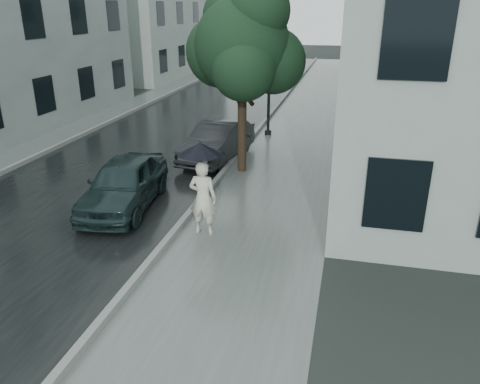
% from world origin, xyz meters
% --- Properties ---
extents(ground, '(120.00, 120.00, 0.00)m').
position_xyz_m(ground, '(0.00, 0.00, 0.00)').
color(ground, black).
rests_on(ground, ground).
extents(sidewalk, '(3.50, 60.00, 0.01)m').
position_xyz_m(sidewalk, '(0.25, 12.00, 0.00)').
color(sidewalk, slate).
rests_on(sidewalk, ground).
extents(kerb_near, '(0.15, 60.00, 0.15)m').
position_xyz_m(kerb_near, '(-1.57, 12.00, 0.07)').
color(kerb_near, slate).
rests_on(kerb_near, ground).
extents(asphalt_road, '(6.85, 60.00, 0.00)m').
position_xyz_m(asphalt_road, '(-5.08, 12.00, 0.00)').
color(asphalt_road, black).
rests_on(asphalt_road, ground).
extents(kerb_far, '(0.15, 60.00, 0.15)m').
position_xyz_m(kerb_far, '(-8.57, 12.00, 0.07)').
color(kerb_far, slate).
rests_on(kerb_far, ground).
extents(sidewalk_far, '(1.70, 60.00, 0.01)m').
position_xyz_m(sidewalk_far, '(-9.50, 12.00, 0.00)').
color(sidewalk_far, '#4C5451').
rests_on(sidewalk_far, ground).
extents(building_near, '(7.02, 36.00, 9.00)m').
position_xyz_m(building_near, '(5.47, 19.50, 4.50)').
color(building_near, '#94A29B').
rests_on(building_near, ground).
extents(building_far_b, '(7.02, 18.00, 8.00)m').
position_xyz_m(building_far_b, '(-13.77, 30.00, 4.00)').
color(building_far_b, '#94A29B').
rests_on(building_far_b, ground).
extents(pedestrian, '(0.67, 0.45, 1.81)m').
position_xyz_m(pedestrian, '(-0.91, 2.00, 0.92)').
color(pedestrian, beige).
rests_on(pedestrian, sidewalk).
extents(umbrella, '(1.02, 1.02, 1.37)m').
position_xyz_m(umbrella, '(-0.94, 1.99, 2.12)').
color(umbrella, black).
rests_on(umbrella, ground).
extents(street_tree, '(3.81, 3.46, 5.87)m').
position_xyz_m(street_tree, '(-1.07, 6.81, 4.01)').
color(street_tree, '#332619').
rests_on(street_tree, ground).
extents(lamp_post, '(0.83, 0.43, 5.58)m').
position_xyz_m(lamp_post, '(-1.19, 11.40, 3.18)').
color(lamp_post, black).
rests_on(lamp_post, ground).
extents(car_near, '(2.03, 4.10, 1.35)m').
position_xyz_m(car_near, '(-3.46, 3.04, 0.68)').
color(car_near, '#182829').
rests_on(car_near, ground).
extents(car_far, '(1.92, 4.12, 1.31)m').
position_xyz_m(car_far, '(-2.20, 7.71, 0.66)').
color(car_far, black).
rests_on(car_far, ground).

